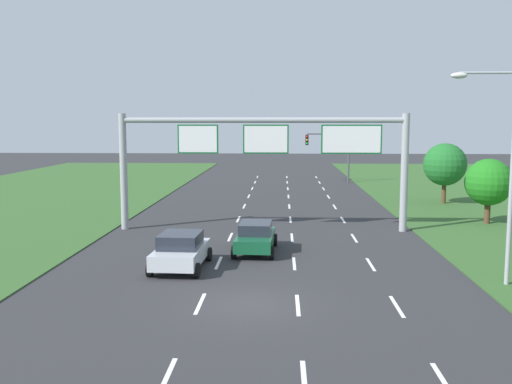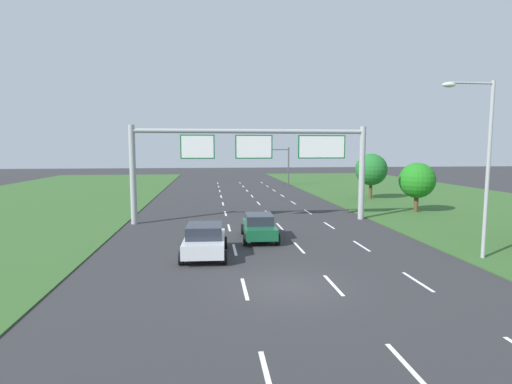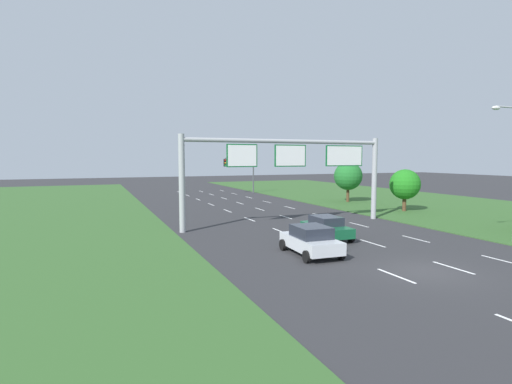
# 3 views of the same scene
# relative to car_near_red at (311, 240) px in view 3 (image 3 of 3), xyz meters

# --- Properties ---
(ground_plane) EXTENTS (200.00, 200.00, 0.00)m
(ground_plane) POSITION_rel_car_near_red_xyz_m (3.31, -4.90, -0.82)
(ground_plane) COLOR #2D2D30
(lane_dashes_inner_left) EXTENTS (0.14, 68.40, 0.01)m
(lane_dashes_inner_left) POSITION_rel_car_near_red_xyz_m (1.56, 10.10, -0.81)
(lane_dashes_inner_left) COLOR white
(lane_dashes_inner_left) RESTS_ON ground_plane
(lane_dashes_inner_right) EXTENTS (0.14, 68.40, 0.01)m
(lane_dashes_inner_right) POSITION_rel_car_near_red_xyz_m (5.06, 10.10, -0.81)
(lane_dashes_inner_right) COLOR white
(lane_dashes_inner_right) RESTS_ON ground_plane
(lane_dashes_slip) EXTENTS (0.14, 68.40, 0.01)m
(lane_dashes_slip) POSITION_rel_car_near_red_xyz_m (8.56, 10.10, -0.81)
(lane_dashes_slip) COLOR white
(lane_dashes_slip) RESTS_ON ground_plane
(car_near_red) EXTENTS (2.38, 4.15, 1.61)m
(car_near_red) POSITION_rel_car_near_red_xyz_m (0.00, 0.00, 0.00)
(car_near_red) COLOR silver
(car_near_red) RESTS_ON ground_plane
(car_lead_silver) EXTENTS (2.17, 4.16, 1.49)m
(car_lead_silver) POSITION_rel_car_near_red_xyz_m (3.16, 3.42, -0.05)
(car_lead_silver) COLOR #145633
(car_lead_silver) RESTS_ON ground_plane
(sign_gantry) EXTENTS (17.24, 0.44, 7.00)m
(sign_gantry) POSITION_rel_car_near_red_xyz_m (3.65, 9.28, 4.12)
(sign_gantry) COLOR #9EA0A5
(sign_gantry) RESTS_ON ground_plane
(traffic_light_mast) EXTENTS (4.76, 0.49, 5.60)m
(traffic_light_mast) POSITION_rel_car_near_red_xyz_m (9.72, 37.08, 3.05)
(traffic_light_mast) COLOR #47494F
(traffic_light_mast) RESTS_ON ground_plane
(roadside_tree_mid) EXTENTS (2.97, 2.97, 4.20)m
(roadside_tree_mid) POSITION_rel_car_near_red_xyz_m (17.58, 11.89, 1.88)
(roadside_tree_mid) COLOR #513823
(roadside_tree_mid) RESTS_ON ground_plane
(roadside_tree_far) EXTENTS (3.37, 3.37, 4.85)m
(roadside_tree_far) POSITION_rel_car_near_red_xyz_m (17.38, 21.04, 2.33)
(roadside_tree_far) COLOR #513823
(roadside_tree_far) RESTS_ON ground_plane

